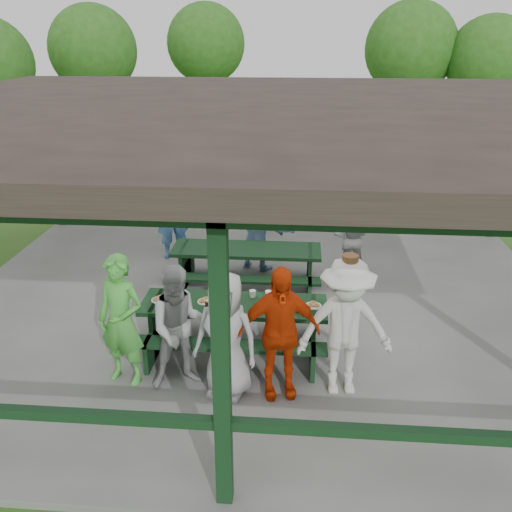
# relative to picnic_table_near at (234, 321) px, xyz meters

# --- Properties ---
(ground) EXTENTS (90.00, 90.00, 0.00)m
(ground) POSITION_rel_picnic_table_near_xyz_m (0.21, 1.20, -0.57)
(ground) COLOR #2E571B
(ground) RESTS_ON ground
(concrete_slab) EXTENTS (10.00, 8.00, 0.10)m
(concrete_slab) POSITION_rel_picnic_table_near_xyz_m (0.21, 1.20, -0.52)
(concrete_slab) COLOR #62625E
(concrete_slab) RESTS_ON ground
(pavilion_structure) EXTENTS (10.60, 8.60, 3.24)m
(pavilion_structure) POSITION_rel_picnic_table_near_xyz_m (0.21, 1.20, 2.60)
(pavilion_structure) COLOR black
(pavilion_structure) RESTS_ON concrete_slab
(picnic_table_near) EXTENTS (2.52, 1.39, 0.75)m
(picnic_table_near) POSITION_rel_picnic_table_near_xyz_m (0.00, 0.00, 0.00)
(picnic_table_near) COLOR black
(picnic_table_near) RESTS_ON concrete_slab
(picnic_table_far) EXTENTS (2.52, 1.39, 0.75)m
(picnic_table_far) POSITION_rel_picnic_table_near_xyz_m (-0.02, 2.00, -0.00)
(picnic_table_far) COLOR black
(picnic_table_far) RESTS_ON concrete_slab
(table_setting) EXTENTS (2.33, 0.45, 0.10)m
(table_setting) POSITION_rel_picnic_table_near_xyz_m (0.17, 0.01, 0.31)
(table_setting) COLOR white
(table_setting) RESTS_ON picnic_table_near
(contestant_green) EXTENTS (0.72, 0.57, 1.73)m
(contestant_green) POSITION_rel_picnic_table_near_xyz_m (-1.31, -0.79, 0.39)
(contestant_green) COLOR green
(contestant_green) RESTS_ON concrete_slab
(contestant_grey_left) EXTENTS (0.95, 0.85, 1.62)m
(contestant_grey_left) POSITION_rel_picnic_table_near_xyz_m (-0.57, -0.80, 0.34)
(contestant_grey_left) COLOR #98989A
(contestant_grey_left) RESTS_ON concrete_slab
(contestant_grey_mid) EXTENTS (0.89, 0.69, 1.62)m
(contestant_grey_mid) POSITION_rel_picnic_table_near_xyz_m (0.02, -0.94, 0.34)
(contestant_grey_mid) COLOR #979799
(contestant_grey_mid) RESTS_ON concrete_slab
(contestant_red) EXTENTS (1.06, 0.60, 1.71)m
(contestant_red) POSITION_rel_picnic_table_near_xyz_m (0.65, -0.90, 0.38)
(contestant_red) COLOR #BD2B06
(contestant_red) RESTS_ON concrete_slab
(contestant_white_fedora) EXTENTS (1.22, 0.78, 1.84)m
(contestant_white_fedora) POSITION_rel_picnic_table_near_xyz_m (1.44, -0.79, 0.42)
(contestant_white_fedora) COLOR silver
(contestant_white_fedora) RESTS_ON concrete_slab
(spectator_lblue) EXTENTS (1.46, 0.98, 1.51)m
(spectator_lblue) POSITION_rel_picnic_table_near_xyz_m (0.08, 2.87, 0.28)
(spectator_lblue) COLOR #7E9EC2
(spectator_lblue) RESTS_ON concrete_slab
(spectator_blue) EXTENTS (0.75, 0.64, 1.74)m
(spectator_blue) POSITION_rel_picnic_table_near_xyz_m (-1.60, 3.28, 0.40)
(spectator_blue) COLOR #4270AC
(spectator_blue) RESTS_ON concrete_slab
(spectator_grey) EXTENTS (0.79, 0.67, 1.43)m
(spectator_grey) POSITION_rel_picnic_table_near_xyz_m (1.80, 2.78, 0.24)
(spectator_grey) COLOR gray
(spectator_grey) RESTS_ON concrete_slab
(pickup_truck) EXTENTS (5.26, 3.93, 1.33)m
(pickup_truck) POSITION_rel_picnic_table_near_xyz_m (1.99, 9.44, 0.09)
(pickup_truck) COLOR silver
(pickup_truck) RESTS_ON ground
(farm_trailer) EXTENTS (4.02, 2.39, 1.40)m
(farm_trailer) POSITION_rel_picnic_table_near_xyz_m (-4.19, 10.32, 0.12)
(farm_trailer) COLOR navy
(farm_trailer) RESTS_ON ground
(tree_far_left) EXTENTS (3.33, 3.33, 5.21)m
(tree_far_left) POSITION_rel_picnic_table_near_xyz_m (-7.20, 15.14, 2.95)
(tree_far_left) COLOR #372616
(tree_far_left) RESTS_ON ground
(tree_left) EXTENTS (3.46, 3.46, 5.40)m
(tree_left) POSITION_rel_picnic_table_near_xyz_m (-3.47, 19.11, 3.08)
(tree_left) COLOR #372616
(tree_left) RESTS_ON ground
(tree_mid) EXTENTS (3.40, 3.40, 5.31)m
(tree_mid) POSITION_rel_picnic_table_near_xyz_m (4.83, 15.47, 3.02)
(tree_mid) COLOR #372616
(tree_mid) RESTS_ON ground
(tree_right) EXTENTS (3.08, 3.08, 4.81)m
(tree_right) POSITION_rel_picnic_table_near_xyz_m (7.53, 14.74, 2.67)
(tree_right) COLOR #372616
(tree_right) RESTS_ON ground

